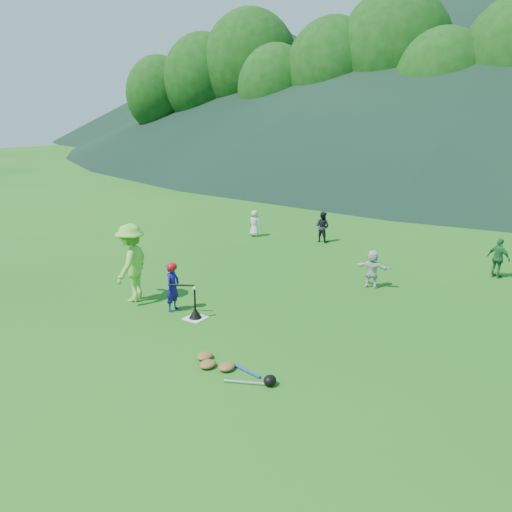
# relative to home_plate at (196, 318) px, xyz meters

# --- Properties ---
(ground) EXTENTS (120.00, 120.00, 0.00)m
(ground) POSITION_rel_home_plate_xyz_m (0.00, 0.00, -0.01)
(ground) COLOR #185914
(ground) RESTS_ON ground
(home_plate) EXTENTS (0.45, 0.45, 0.02)m
(home_plate) POSITION_rel_home_plate_xyz_m (0.00, 0.00, 0.00)
(home_plate) COLOR silver
(home_plate) RESTS_ON ground
(baseball) EXTENTS (0.08, 0.08, 0.08)m
(baseball) POSITION_rel_home_plate_xyz_m (0.00, 0.00, 0.73)
(baseball) COLOR white
(baseball) RESTS_ON batting_tee
(batter_child) EXTENTS (0.34, 0.46, 1.16)m
(batter_child) POSITION_rel_home_plate_xyz_m (-0.77, 0.10, 0.57)
(batter_child) COLOR navy
(batter_child) RESTS_ON ground
(adult_coach) EXTENTS (1.14, 1.44, 1.96)m
(adult_coach) POSITION_rel_home_plate_xyz_m (-2.07, 0.05, 0.97)
(adult_coach) COLOR #78CE3C
(adult_coach) RESTS_ON ground
(fielder_a) EXTENTS (0.49, 0.32, 1.00)m
(fielder_a) POSITION_rel_home_plate_xyz_m (-3.34, 7.39, 0.49)
(fielder_a) COLOR silver
(fielder_a) RESTS_ON ground
(fielder_b) EXTENTS (0.57, 0.45, 1.12)m
(fielder_b) POSITION_rel_home_plate_xyz_m (-0.80, 8.06, 0.55)
(fielder_b) COLOR black
(fielder_b) RESTS_ON ground
(fielder_c) EXTENTS (0.73, 0.53, 1.15)m
(fielder_c) POSITION_rel_home_plate_xyz_m (5.23, 7.09, 0.57)
(fielder_c) COLOR #206B31
(fielder_c) RESTS_ON ground
(fielder_d) EXTENTS (0.99, 0.42, 1.04)m
(fielder_d) POSITION_rel_home_plate_xyz_m (2.56, 4.29, 0.51)
(fielder_d) COLOR silver
(fielder_d) RESTS_ON ground
(batting_tee) EXTENTS (0.30, 0.30, 0.68)m
(batting_tee) POSITION_rel_home_plate_xyz_m (0.00, 0.00, 0.12)
(batting_tee) COLOR black
(batting_tee) RESTS_ON home_plate
(batter_gear) EXTENTS (0.71, 0.31, 0.52)m
(batter_gear) POSITION_rel_home_plate_xyz_m (-0.74, 0.10, 1.04)
(batter_gear) COLOR #AF0B13
(batter_gear) RESTS_ON ground
(equipment_pile) EXTENTS (1.80, 0.66, 0.19)m
(equipment_pile) POSITION_rel_home_plate_xyz_m (2.03, -1.52, 0.06)
(equipment_pile) COLOR olive
(equipment_pile) RESTS_ON ground
(outfield_fence) EXTENTS (70.07, 0.08, 1.33)m
(outfield_fence) POSITION_rel_home_plate_xyz_m (0.00, 28.00, 0.69)
(outfield_fence) COLOR gray
(outfield_fence) RESTS_ON ground
(tree_line) EXTENTS (70.04, 11.40, 14.82)m
(tree_line) POSITION_rel_home_plate_xyz_m (0.20, 33.83, 8.20)
(tree_line) COLOR #382314
(tree_line) RESTS_ON ground
(distant_hills) EXTENTS (155.00, 140.00, 32.00)m
(distant_hills) POSITION_rel_home_plate_xyz_m (-7.63, 81.81, 14.97)
(distant_hills) COLOR black
(distant_hills) RESTS_ON ground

